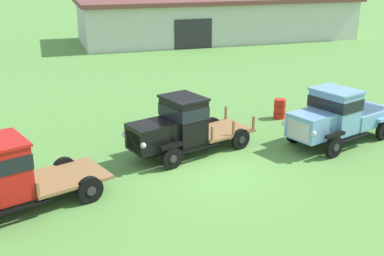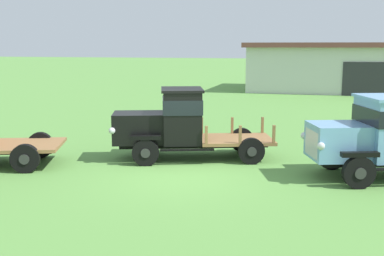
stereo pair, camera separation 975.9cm
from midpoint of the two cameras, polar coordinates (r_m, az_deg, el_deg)
name	(u,v)px [view 2 (the right image)]	position (r m, az deg, el deg)	size (l,w,h in m)	color
ground_plane	(178,175)	(14.38, 17.32, -12.14)	(240.00, 240.00, 0.00)	#5B9342
vintage_truck_second_in_line	(175,123)	(15.77, 14.93, -5.65)	(5.33, 3.18, 2.24)	black
oil_drum_near_fence	(357,137)	(19.61, 31.73, -5.90)	(0.56, 0.56, 0.91)	red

